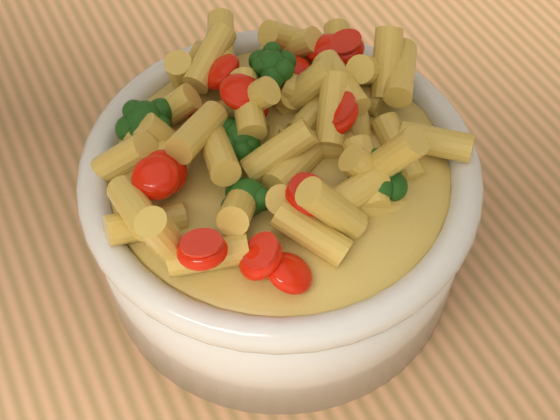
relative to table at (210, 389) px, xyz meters
name	(u,v)px	position (x,y,z in m)	size (l,w,h in m)	color
table	(210,389)	(0.00, 0.00, 0.00)	(1.20, 0.80, 0.90)	#BB7C50
serving_bowl	(280,209)	(0.07, 0.03, 0.15)	(0.24, 0.24, 0.10)	silver
pasta_salad	(280,142)	(0.07, 0.03, 0.22)	(0.19, 0.19, 0.04)	#E2C047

